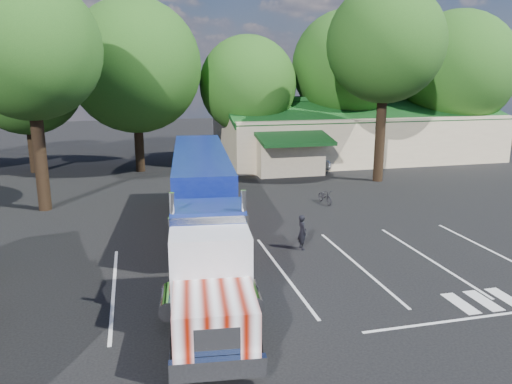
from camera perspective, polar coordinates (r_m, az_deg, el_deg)
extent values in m
plane|color=black|center=(25.27, -0.87, -4.06)|extent=(120.00, 120.00, 0.00)
cube|color=beige|center=(46.12, 11.21, 6.32)|extent=(24.00, 11.00, 4.00)
cube|color=#134519|center=(43.72, 12.69, 9.16)|extent=(24.20, 6.25, 2.10)
cube|color=#134519|center=(48.06, 10.14, 9.65)|extent=(24.20, 6.25, 2.10)
cube|color=beige|center=(38.05, 3.79, 4.12)|extent=(5.00, 2.50, 2.80)
cube|color=#134519|center=(36.61, 4.44, 6.11)|extent=(5.40, 3.19, 0.80)
cylinder|color=black|center=(42.34, -24.14, 4.75)|extent=(0.70, 0.70, 4.00)
sphere|color=#194914|center=(41.96, -24.84, 11.70)|extent=(8.40, 8.40, 8.40)
cylinder|color=black|center=(40.05, -13.20, 5.35)|extent=(0.70, 0.70, 4.30)
sphere|color=#194914|center=(39.66, -13.68, 13.81)|extent=(10.00, 10.00, 10.00)
cylinder|color=black|center=(42.43, -0.92, 5.69)|extent=(0.70, 0.70, 3.60)
sphere|color=#194914|center=(42.03, -0.95, 12.18)|extent=(8.00, 8.00, 8.00)
cylinder|color=black|center=(45.68, 10.08, 6.62)|extent=(0.70, 0.70, 4.50)
sphere|color=#194914|center=(45.35, 10.39, 13.97)|extent=(9.60, 9.60, 9.60)
cylinder|color=black|center=(49.59, 21.33, 6.09)|extent=(0.70, 0.70, 3.90)
sphere|color=#194914|center=(49.26, 21.93, 12.84)|extent=(10.40, 10.40, 10.40)
cylinder|color=black|center=(30.27, -23.43, 3.62)|extent=(0.70, 0.70, 6.00)
sphere|color=#194914|center=(29.92, -24.52, 14.70)|extent=(7.60, 7.60, 7.60)
cylinder|color=black|center=(36.42, 14.00, 6.26)|extent=(0.70, 0.70, 6.50)
sphere|color=#194914|center=(36.19, 14.58, 16.11)|extent=(8.00, 8.00, 8.00)
cube|color=black|center=(16.03, -5.17, -12.20)|extent=(1.65, 6.75, 0.24)
cube|color=white|center=(12.96, -4.35, -19.47)|extent=(2.40, 0.49, 0.53)
cube|color=white|center=(12.82, -4.45, -16.86)|extent=(1.15, 0.23, 0.86)
cube|color=white|center=(13.69, -4.76, -13.85)|extent=(2.43, 2.51, 1.10)
cube|color=silver|center=(15.18, -5.20, -8.61)|extent=(2.54, 1.77, 2.20)
cube|color=black|center=(14.43, -5.12, -7.78)|extent=(2.19, 0.31, 0.96)
cube|color=white|center=(15.53, -5.44, -3.23)|extent=(2.48, 0.36, 0.24)
cube|color=navy|center=(16.72, -5.50, -5.78)|extent=(2.58, 2.15, 2.58)
cylinder|color=white|center=(15.80, -9.39, -5.79)|extent=(0.19, 0.19, 3.25)
cylinder|color=white|center=(15.87, -1.41, -5.51)|extent=(0.19, 0.19, 3.25)
cylinder|color=white|center=(16.13, -9.87, -12.20)|extent=(0.79, 1.59, 0.63)
cylinder|color=white|center=(16.22, -0.53, -11.83)|extent=(0.79, 1.59, 0.63)
cube|color=white|center=(24.73, -6.32, 0.40)|extent=(3.75, 12.42, 1.43)
cube|color=navy|center=(24.47, -6.39, 3.34)|extent=(3.75, 12.42, 1.15)
cube|color=black|center=(28.92, -6.48, -0.19)|extent=(1.49, 3.44, 0.33)
cube|color=black|center=(20.18, -7.70, -6.84)|extent=(0.13, 0.13, 1.34)
cube|color=black|center=(20.21, -3.88, -6.71)|extent=(0.13, 0.13, 1.34)
cube|color=white|center=(31.14, -6.57, 0.09)|extent=(2.29, 0.35, 0.11)
cylinder|color=black|center=(13.69, -8.98, -18.11)|extent=(0.44, 1.08, 1.05)
cylinder|color=black|center=(13.77, -0.19, -17.72)|extent=(0.44, 1.08, 1.05)
cylinder|color=black|center=(17.58, -8.74, -10.57)|extent=(0.44, 1.08, 1.05)
cylinder|color=black|center=(17.65, -2.11, -10.32)|extent=(0.44, 1.08, 1.05)
cylinder|color=black|center=(18.55, -8.70, -9.24)|extent=(0.44, 1.08, 1.05)
cylinder|color=black|center=(18.61, -2.44, -9.01)|extent=(0.44, 1.08, 1.05)
cylinder|color=black|center=(28.25, -8.46, -1.19)|extent=(0.44, 1.08, 1.05)
cylinder|color=black|center=(28.29, -4.39, -1.05)|extent=(0.44, 1.08, 1.05)
cylinder|color=black|center=(29.36, -8.44, -0.62)|extent=(0.44, 1.08, 1.05)
cylinder|color=black|center=(29.40, -4.53, -0.49)|extent=(0.44, 1.08, 1.05)
imported|color=black|center=(22.14, 5.30, -4.58)|extent=(0.41, 0.59, 1.57)
imported|color=black|center=(29.98, 7.90, -0.50)|extent=(0.72, 1.67, 0.85)
imported|color=#97999E|center=(40.31, 5.46, 3.70)|extent=(4.78, 3.62, 1.51)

